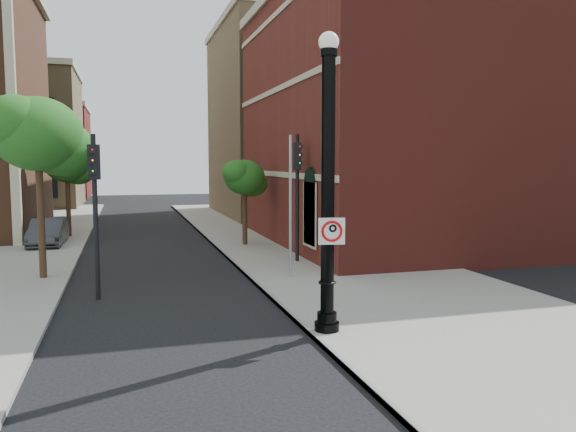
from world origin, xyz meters
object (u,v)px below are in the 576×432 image
object	(u,v)px
lamppost	(328,199)
parked_car	(48,232)
no_parking_sign	(332,231)
traffic_signal_right	(298,177)
traffic_signal_left	(94,189)

from	to	relation	value
lamppost	parked_car	distance (m)	18.99
no_parking_sign	traffic_signal_right	bearing A→B (deg)	89.50
lamppost	traffic_signal_left	distance (m)	7.45
traffic_signal_right	traffic_signal_left	bearing A→B (deg)	-134.24
no_parking_sign	traffic_signal_left	world-z (taller)	traffic_signal_left
traffic_signal_left	no_parking_sign	bearing A→B (deg)	-61.34
traffic_signal_left	traffic_signal_right	bearing A→B (deg)	11.38
lamppost	traffic_signal_left	xyz separation A→B (m)	(-5.36, 5.18, 0.06)
no_parking_sign	parked_car	size ratio (longest dim) A/B	0.15
lamppost	no_parking_sign	bearing A→B (deg)	-77.45
lamppost	parked_car	size ratio (longest dim) A/B	1.67
lamppost	parked_car	bearing A→B (deg)	115.59
parked_car	traffic_signal_left	distance (m)	12.39
lamppost	traffic_signal_right	xyz separation A→B (m)	(2.10, 9.13, 0.25)
no_parking_sign	traffic_signal_right	size ratio (longest dim) A/B	0.12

